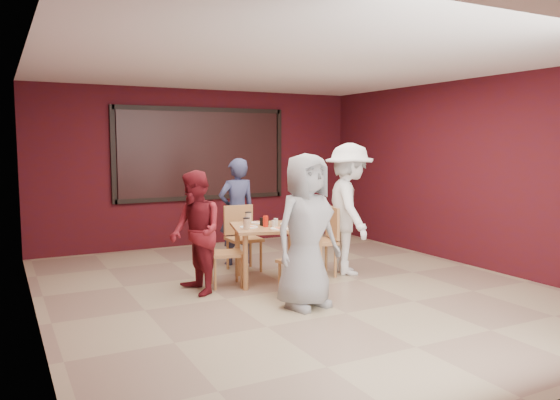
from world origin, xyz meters
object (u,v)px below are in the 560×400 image
dining_table (269,233)px  chair_front (303,257)px  chair_right (324,237)px  diner_front (306,231)px  chair_left (220,249)px  diner_right (349,209)px  diner_left (196,233)px  diner_back (237,211)px  chair_back (242,234)px

dining_table → chair_front: 0.84m
chair_right → diner_front: bearing=-129.6°
chair_left → diner_right: (1.88, -0.17, 0.43)m
chair_front → diner_left: 1.34m
chair_front → chair_right: chair_right is taller
diner_back → chair_right: bearing=121.5°
diner_front → diner_right: (1.34, 1.10, 0.06)m
diner_front → chair_right: bearing=39.0°
chair_right → diner_right: bearing=-11.6°
diner_front → diner_left: bearing=118.7°
chair_front → chair_back: 1.61m
chair_back → diner_front: bearing=-92.6°
chair_front → chair_left: size_ratio=0.98×
chair_front → chair_back: (-0.10, 1.61, 0.05)m
dining_table → diner_back: 1.18m
diner_front → diner_left: (-0.92, 1.09, -0.11)m
chair_right → diner_front: size_ratio=0.55×
chair_back → diner_right: bearing=-35.9°
chair_front → chair_left: (-0.73, 0.86, 0.01)m
chair_front → chair_right: (0.78, 0.77, 0.07)m
dining_table → diner_front: (-0.15, -1.22, 0.21)m
diner_left → chair_right: bearing=88.9°
chair_left → chair_right: chair_right is taller
chair_back → diner_left: 1.39m
dining_table → chair_back: bearing=94.0°
diner_right → chair_right: bearing=97.4°
chair_front → diner_left: (-1.12, 0.69, 0.28)m
diner_front → chair_front: bearing=52.7°
chair_right → diner_left: diner_left is taller
chair_front → chair_left: chair_left is taller
chair_back → chair_right: size_ratio=0.97×
chair_left → diner_back: bearing=57.6°
chair_right → diner_right: 0.53m
diner_right → diner_left: bearing=109.2°
dining_table → chair_right: (0.83, -0.04, -0.12)m
diner_left → diner_right: diner_right is taller
diner_left → diner_right: bearing=86.5°
chair_back → dining_table: bearing=-86.0°
diner_right → chair_back: bearing=73.0°
chair_front → diner_back: size_ratio=0.52×
chair_back → chair_left: chair_back is taller
chair_front → diner_right: (1.15, 0.70, 0.45)m
chair_front → diner_back: bearing=90.5°
chair_left → chair_right: size_ratio=0.90×
dining_table → diner_back: size_ratio=0.72×
chair_left → diner_back: (0.71, 1.12, 0.32)m
chair_front → diner_back: 2.02m
diner_left → diner_right: 2.27m
diner_back → diner_right: 1.74m
chair_front → diner_front: size_ratio=0.49×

